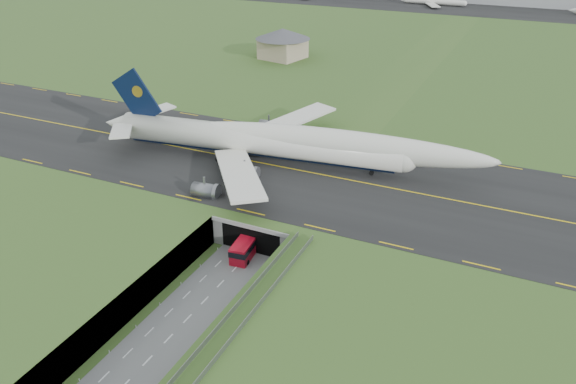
% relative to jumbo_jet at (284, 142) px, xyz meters
% --- Properties ---
extents(ground, '(900.00, 900.00, 0.00)m').
position_rel_jumbo_jet_xyz_m(ground, '(5.88, -34.78, -11.25)').
color(ground, '#325522').
rests_on(ground, ground).
extents(airfield_deck, '(800.00, 800.00, 6.00)m').
position_rel_jumbo_jet_xyz_m(airfield_deck, '(5.88, -34.78, -8.25)').
color(airfield_deck, gray).
rests_on(airfield_deck, ground).
extents(trench_road, '(12.00, 75.00, 0.20)m').
position_rel_jumbo_jet_xyz_m(trench_road, '(5.88, -42.28, -11.15)').
color(trench_road, slate).
rests_on(trench_road, ground).
extents(taxiway, '(800.00, 44.00, 0.18)m').
position_rel_jumbo_jet_xyz_m(taxiway, '(5.88, -1.78, -5.16)').
color(taxiway, black).
rests_on(taxiway, airfield_deck).
extents(tunnel_portal, '(17.00, 22.30, 6.00)m').
position_rel_jumbo_jet_xyz_m(tunnel_portal, '(5.88, -18.06, -7.92)').
color(tunnel_portal, gray).
rests_on(tunnel_portal, ground).
extents(guideway, '(3.00, 53.00, 7.05)m').
position_rel_jumbo_jet_xyz_m(guideway, '(16.88, -53.89, -5.93)').
color(guideway, '#A8A8A3').
rests_on(guideway, ground).
extents(jumbo_jet, '(90.66, 58.64, 19.55)m').
position_rel_jumbo_jet_xyz_m(jumbo_jet, '(0.00, 0.00, 0.00)').
color(jumbo_jet, white).
rests_on(jumbo_jet, ground).
extents(shuttle_tram, '(4.08, 8.72, 3.41)m').
position_rel_jumbo_jet_xyz_m(shuttle_tram, '(5.54, -28.15, -9.38)').
color(shuttle_tram, '#AD0B1D').
rests_on(shuttle_tram, ground).
extents(service_building, '(24.18, 24.18, 11.16)m').
position_rel_jumbo_jet_xyz_m(service_building, '(-41.97, 88.24, 1.36)').
color(service_building, tan).
rests_on(service_building, ground).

